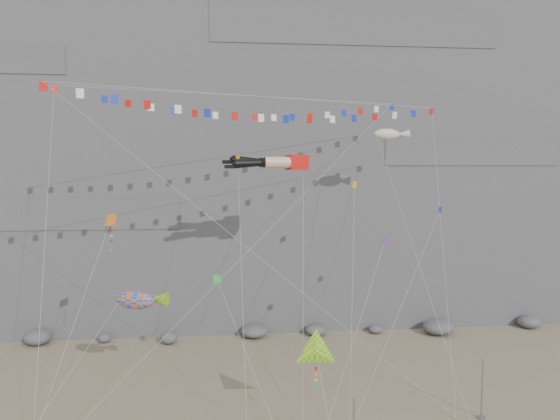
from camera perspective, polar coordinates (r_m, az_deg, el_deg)
name	(u,v)px	position (r m, az deg, el deg)	size (l,w,h in m)	color
ground	(270,418)	(38.11, -1.02, -20.94)	(120.00, 120.00, 0.00)	#88755D
cliff	(246,95)	(66.87, -3.62, 11.95)	(80.00, 28.00, 50.00)	slate
talus_boulders	(254,331)	(53.73, -2.72, -12.54)	(60.00, 3.00, 1.20)	slate
anchor_pole_right	(482,389)	(39.47, 20.37, -17.14)	(0.12, 0.12, 4.00)	gray
legs_kite	(274,163)	(41.60, -0.60, 4.97)	(6.52, 15.85, 22.31)	red
flag_banner_upper	(245,96)	(43.88, -3.68, 11.79)	(26.54, 18.71, 28.92)	red
flag_banner_lower	(274,98)	(38.79, -0.64, 11.65)	(27.47, 11.36, 24.66)	red
harlequin_kite	(110,221)	(37.01, -17.30, -1.12)	(4.66, 7.01, 14.76)	red
fish_windsock	(135,300)	(38.41, -14.88, -9.06)	(8.18, 7.39, 11.36)	#EE5F0C
delta_kite	(316,352)	(32.70, 3.81, -14.60)	(2.71, 5.57, 8.00)	#ECB50C
blimp_windsock	(387,135)	(47.27, 11.13, 7.72)	(3.58, 14.33, 23.50)	beige
small_kite_a	(238,166)	(40.80, -4.41, 4.65)	(1.00, 12.90, 20.96)	orange
small_kite_b	(384,244)	(39.61, 10.81, -3.55)	(7.30, 9.87, 15.87)	#6D1DA9
small_kite_c	(218,281)	(37.33, -6.54, -7.37)	(4.69, 9.57, 13.13)	green
small_kite_d	(354,188)	(43.59, 7.77, 2.24)	(4.67, 16.06, 21.78)	yellow
small_kite_e	(439,214)	(41.81, 16.24, -0.42)	(10.10, 10.06, 18.75)	#1327A8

